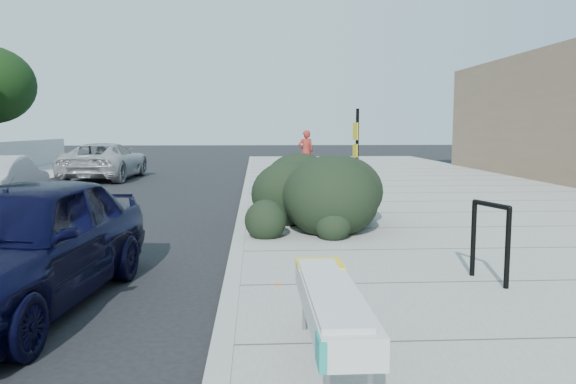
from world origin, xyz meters
The scene contains 10 objects.
ground centered at (0.00, 0.00, 0.00)m, with size 120.00×120.00×0.00m, color black.
sidewalk_near centered at (5.60, 5.00, 0.07)m, with size 11.20×50.00×0.15m, color gray.
curb_near centered at (0.00, 5.00, 0.08)m, with size 0.22×50.00×0.17m, color #9E9E99.
bench centered at (0.96, -4.48, 0.69)m, with size 0.46×2.27×0.68m.
bike_rack centered at (3.39, -2.00, 0.79)m, with size 0.26×0.70×1.06m.
sign_post centered at (2.64, 3.78, 1.55)m, with size 0.12×0.28×2.45m.
hedge centered at (1.50, 3.06, 0.98)m, with size 2.22×4.45×1.67m, color black.
sedan_navy centered at (-2.50, -2.30, 0.80)m, with size 1.88×4.68×1.60m, color black.
suv_silver centered at (-6.00, 14.89, 0.77)m, with size 2.54×5.51×1.53m, color #ACAFB1.
pedestrian centered at (2.56, 16.02, 1.10)m, with size 0.69×0.45×1.89m, color maroon.
Camera 1 is at (0.33, -9.06, 2.18)m, focal length 35.00 mm.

